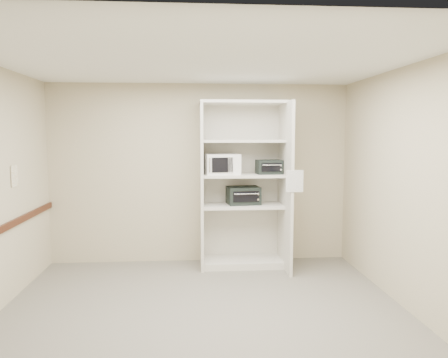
{
  "coord_description": "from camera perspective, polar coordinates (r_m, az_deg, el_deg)",
  "views": [
    {
      "loc": [
        -0.12,
        -4.62,
        1.94
      ],
      "look_at": [
        0.32,
        1.31,
        1.34
      ],
      "focal_mm": 35.0,
      "sensor_mm": 36.0,
      "label": 1
    }
  ],
  "objects": [
    {
      "name": "microwave",
      "position": [
        6.32,
        -0.27,
        1.97
      ],
      "size": [
        0.53,
        0.43,
        0.29
      ],
      "primitive_type": "cube",
      "rotation": [
        0.0,
        0.0,
        0.13
      ],
      "color": "white",
      "rests_on": "shelving_unit"
    },
    {
      "name": "wall_back",
      "position": [
        6.65,
        -3.18,
        0.71
      ],
      "size": [
        4.5,
        0.02,
        2.7
      ],
      "primitive_type": "cube",
      "color": "#C0AD95",
      "rests_on": "ground"
    },
    {
      "name": "toaster_oven_upper",
      "position": [
        6.39,
        5.9,
        1.58
      ],
      "size": [
        0.38,
        0.3,
        0.2
      ],
      "primitive_type": "cube",
      "rotation": [
        0.0,
        0.0,
        0.09
      ],
      "color": "black",
      "rests_on": "shelving_unit"
    },
    {
      "name": "paper_sign",
      "position": [
        5.89,
        9.23,
        -0.28
      ],
      "size": [
        0.23,
        0.01,
        0.29
      ],
      "primitive_type": "cube",
      "rotation": [
        0.0,
        0.0,
        0.03
      ],
      "color": "white",
      "rests_on": "shelving_unit"
    },
    {
      "name": "wall_poster",
      "position": [
        5.78,
        -25.69,
        0.36
      ],
      "size": [
        0.01,
        0.18,
        0.26
      ],
      "primitive_type": "cube",
      "color": "white",
      "rests_on": "wall_left"
    },
    {
      "name": "toaster_oven_lower",
      "position": [
        6.44,
        2.53,
        -2.15
      ],
      "size": [
        0.5,
        0.4,
        0.26
      ],
      "primitive_type": "cube",
      "rotation": [
        0.0,
        0.0,
        0.12
      ],
      "color": "black",
      "rests_on": "shelving_unit"
    },
    {
      "name": "ceiling",
      "position": [
        4.68,
        -2.8,
        15.13
      ],
      "size": [
        4.5,
        4.0,
        0.01
      ],
      "primitive_type": "cube",
      "color": "white"
    },
    {
      "name": "wall_right",
      "position": [
        5.23,
        22.79,
        -1.14
      ],
      "size": [
        0.02,
        4.0,
        2.7
      ],
      "primitive_type": "cube",
      "color": "#C0AD95",
      "rests_on": "ground"
    },
    {
      "name": "wall_front",
      "position": [
        2.69,
        -1.56,
        -6.93
      ],
      "size": [
        4.5,
        0.02,
        2.7
      ],
      "primitive_type": "cube",
      "color": "#C0AD95",
      "rests_on": "ground"
    },
    {
      "name": "shelving_unit",
      "position": [
        6.42,
        2.84,
        -1.44
      ],
      "size": [
        1.24,
        0.92,
        2.42
      ],
      "color": "beige",
      "rests_on": "floor"
    },
    {
      "name": "floor",
      "position": [
        5.01,
        -2.64,
        -16.98
      ],
      "size": [
        4.5,
        4.0,
        0.01
      ],
      "primitive_type": "cube",
      "color": "#635D56",
      "rests_on": "ground"
    }
  ]
}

